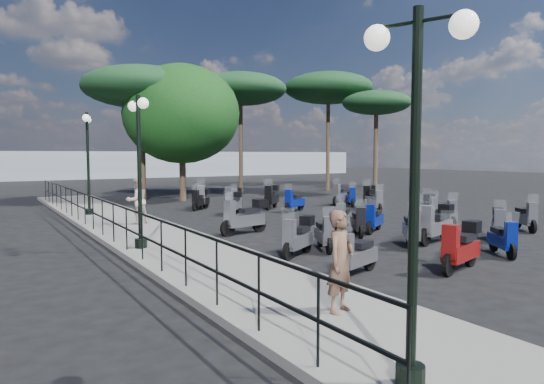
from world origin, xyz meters
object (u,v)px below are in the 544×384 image
pine_2 (142,88)px  scooter_29 (351,198)px  lamp_post_1 (139,161)px  scooter_28 (370,197)px  scooter_23 (341,196)px  scooter_16 (272,197)px  pine_3 (376,103)px  scooter_20 (447,215)px  scooter_10 (294,202)px  scooter_4 (233,204)px  broadleaf_tree (182,114)px  scooter_2 (298,237)px  scooter_26 (526,218)px  pedestrian_far (137,201)px  scooter_8 (358,223)px  scooter_27 (428,209)px  pine_1 (328,88)px  scooter_3 (244,217)px  scooter_19 (498,225)px  scooter_5 (201,200)px  woman (341,261)px  lamp_post_0 (415,175)px  lamp_post_2 (88,157)px  scooter_22 (375,201)px  scooter_1 (325,235)px  scooter_15 (374,220)px  scooter_0 (357,256)px  pine_0 (241,89)px  scooter_21 (429,205)px  scooter_17 (236,198)px  scooter_11 (202,198)px  scooter_6 (461,248)px  scooter_7 (503,240)px  scooter_9 (343,218)px  scooter_14 (412,230)px

pine_2 → scooter_29: bearing=-46.7°
lamp_post_1 → scooter_28: lamp_post_1 is taller
scooter_23 → pine_2: (-8.04, 7.79, 5.90)m
scooter_16 → pine_3: 12.10m
scooter_20 → pine_3: pine_3 is taller
scooter_10 → pine_3: size_ratio=0.23×
scooter_4 → broadleaf_tree: size_ratio=0.17×
scooter_2 → scooter_10: 9.84m
broadleaf_tree → pine_3: broadleaf_tree is taller
scooter_26 → scooter_2: bearing=32.5°
pedestrian_far → scooter_29: size_ratio=1.21×
pedestrian_far → scooter_2: size_ratio=1.14×
scooter_8 → scooter_27: (5.13, 1.54, -0.01)m
pine_1 → scooter_27: bearing=-113.4°
lamp_post_1 → pine_1: pine_1 is taller
scooter_3 → scooter_19: bearing=-140.6°
scooter_5 → scooter_26: scooter_26 is taller
woman → broadleaf_tree: broadleaf_tree is taller
lamp_post_0 → lamp_post_2: size_ratio=0.94×
scooter_16 → pine_1: bearing=-95.0°
scooter_22 → pine_2: (-7.38, 11.04, 5.90)m
scooter_1 → scooter_16: (4.17, 9.53, 0.12)m
scooter_29 → pine_1: pine_1 is taller
scooter_15 → pine_3: bearing=-75.8°
scooter_0 → pine_0: bearing=-40.9°
scooter_19 → scooter_21: (3.22, 5.37, -0.03)m
pine_0 → broadleaf_tree: bearing=-147.3°
lamp_post_0 → pedestrian_far: lamp_post_0 is taller
scooter_23 → pine_0: pine_0 is taller
scooter_1 → scooter_21: 9.50m
scooter_17 → scooter_19: (2.18, -13.07, 0.04)m
scooter_29 → pine_2: (-8.07, 8.56, 5.96)m
lamp_post_2 → pine_0: size_ratio=0.51×
lamp_post_1 → woman: lamp_post_1 is taller
scooter_11 → scooter_28: scooter_11 is taller
lamp_post_2 → pine_1: bearing=35.6°
lamp_post_1 → broadleaf_tree: bearing=64.7°
scooter_11 → pine_2: pine_2 is taller
scooter_11 → scooter_21: size_ratio=1.20×
scooter_3 → scooter_27: size_ratio=1.31×
scooter_16 → scooter_21: (4.52, -5.71, -0.11)m
scooter_20 → scooter_27: bearing=-89.7°
scooter_6 → scooter_23: bearing=-45.1°
scooter_4 → pine_3: 14.79m
scooter_10 → scooter_15: size_ratio=1.11×
scooter_7 → scooter_4: bearing=-45.8°
scooter_7 → pine_1: bearing=-82.7°
scooter_28 → pine_2: pine_2 is taller
scooter_7 → pine_1: 23.95m
scooter_9 → scooter_14: 3.44m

